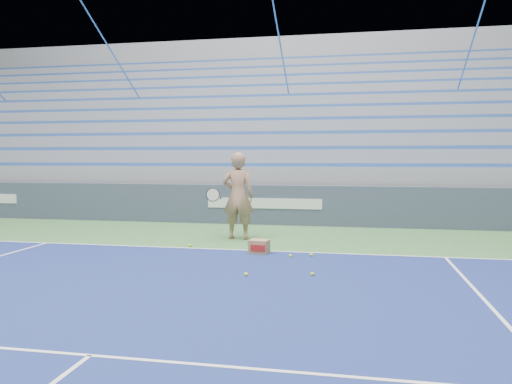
% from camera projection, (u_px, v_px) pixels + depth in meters
% --- Properties ---
extents(sponsor_barrier, '(30.00, 0.32, 1.10)m').
position_uv_depth(sponsor_barrier, '(265.00, 205.00, 13.93)').
color(sponsor_barrier, '#3A4459').
rests_on(sponsor_barrier, ground).
extents(bleachers, '(31.00, 9.15, 7.30)m').
position_uv_depth(bleachers, '(290.00, 145.00, 19.41)').
color(bleachers, gray).
rests_on(bleachers, ground).
extents(tennis_player, '(0.98, 0.87, 1.99)m').
position_uv_depth(tennis_player, '(238.00, 196.00, 11.38)').
color(tennis_player, tan).
rests_on(tennis_player, ground).
extents(ball_box, '(0.41, 0.34, 0.27)m').
position_uv_depth(ball_box, '(259.00, 247.00, 9.67)').
color(ball_box, '#9F7C4D').
rests_on(ball_box, ground).
extents(tennis_ball_0, '(0.07, 0.07, 0.07)m').
position_uv_depth(tennis_ball_0, '(291.00, 256.00, 9.31)').
color(tennis_ball_0, '#C6EB30').
rests_on(tennis_ball_0, ground).
extents(tennis_ball_1, '(0.07, 0.07, 0.07)m').
position_uv_depth(tennis_ball_1, '(246.00, 275.00, 7.83)').
color(tennis_ball_1, '#C6EB30').
rests_on(tennis_ball_1, ground).
extents(tennis_ball_2, '(0.07, 0.07, 0.07)m').
position_uv_depth(tennis_ball_2, '(312.00, 274.00, 7.85)').
color(tennis_ball_2, '#C6EB30').
rests_on(tennis_ball_2, ground).
extents(tennis_ball_3, '(0.07, 0.07, 0.07)m').
position_uv_depth(tennis_ball_3, '(311.00, 255.00, 9.39)').
color(tennis_ball_3, '#C6EB30').
rests_on(tennis_ball_3, ground).
extents(tennis_ball_4, '(0.07, 0.07, 0.07)m').
position_uv_depth(tennis_ball_4, '(190.00, 245.00, 10.41)').
color(tennis_ball_4, '#C6EB30').
rests_on(tennis_ball_4, ground).
extents(tennis_ball_5, '(0.07, 0.07, 0.07)m').
position_uv_depth(tennis_ball_5, '(251.00, 245.00, 10.44)').
color(tennis_ball_5, '#C6EB30').
rests_on(tennis_ball_5, ground).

